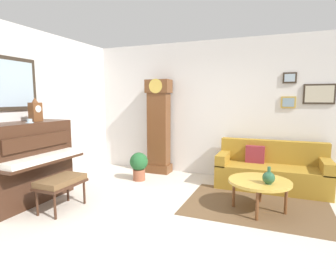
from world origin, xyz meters
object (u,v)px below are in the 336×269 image
object	(u,v)px
potted_plant	(139,164)
teacup	(30,121)
mantel_clock	(36,111)
grandfather_clock	(159,129)
piano	(25,162)
piano_bench	(61,183)
couch	(271,171)
green_jug	(269,178)
coffee_table	(260,182)

from	to	relation	value
potted_plant	teacup	bearing A→B (deg)	-119.66
mantel_clock	potted_plant	distance (m)	2.11
grandfather_clock	mantel_clock	size ratio (longest dim) A/B	5.34
piano	piano_bench	xyz separation A→B (m)	(0.73, -0.04, -0.23)
piano_bench	couch	distance (m)	3.58
green_jug	mantel_clock	bearing A→B (deg)	-170.06
grandfather_clock	teacup	distance (m)	2.63
grandfather_clock	mantel_clock	distance (m)	2.49
teacup	coffee_table	bearing A→B (deg)	16.94
piano_bench	mantel_clock	bearing A→B (deg)	158.30
coffee_table	green_jug	xyz separation A→B (m)	(0.12, -0.13, 0.12)
coffee_table	mantel_clock	size ratio (longest dim) A/B	2.32
coffee_table	teacup	bearing A→B (deg)	-163.06
teacup	potted_plant	world-z (taller)	teacup
couch	coffee_table	bearing A→B (deg)	-96.26
mantel_clock	green_jug	distance (m)	3.69
teacup	potted_plant	size ratio (longest dim) A/B	0.21
couch	mantel_clock	distance (m)	4.18
piano	piano_bench	world-z (taller)	piano
coffee_table	mantel_clock	bearing A→B (deg)	-167.66
mantel_clock	potted_plant	xyz separation A→B (m)	(1.09, 1.42, -1.10)
coffee_table	green_jug	world-z (taller)	green_jug
couch	potted_plant	xyz separation A→B (m)	(-2.45, -0.50, 0.01)
couch	mantel_clock	bearing A→B (deg)	-151.43
coffee_table	grandfather_clock	bearing A→B (deg)	147.81
mantel_clock	teacup	world-z (taller)	mantel_clock
grandfather_clock	green_jug	distance (m)	2.80
piano_bench	teacup	distance (m)	1.05
green_jug	grandfather_clock	bearing A→B (deg)	146.92
grandfather_clock	potted_plant	xyz separation A→B (m)	(-0.12, -0.70, -0.64)
green_jug	couch	bearing A→B (deg)	89.63
piano_bench	green_jug	bearing A→B (deg)	17.98
green_jug	potted_plant	size ratio (longest dim) A/B	0.43
grandfather_clock	green_jug	bearing A→B (deg)	-33.08
piano	coffee_table	size ratio (longest dim) A/B	1.64
mantel_clock	potted_plant	world-z (taller)	mantel_clock
teacup	green_jug	size ratio (longest dim) A/B	0.48
potted_plant	coffee_table	bearing A→B (deg)	-16.29
couch	teacup	bearing A→B (deg)	-147.36
piano	grandfather_clock	size ratio (longest dim) A/B	0.71
piano	couch	world-z (taller)	piano
coffee_table	potted_plant	bearing A→B (deg)	163.71
coffee_table	piano	bearing A→B (deg)	-163.73
piano_bench	coffee_table	bearing A→B (deg)	21.14
mantel_clock	teacup	distance (m)	0.32
grandfather_clock	potted_plant	size ratio (longest dim) A/B	3.62
coffee_table	mantel_clock	xyz separation A→B (m)	(-3.41, -0.75, 1.01)
green_jug	potted_plant	xyz separation A→B (m)	(-2.44, 0.80, -0.22)
potted_plant	grandfather_clock	bearing A→B (deg)	80.01
green_jug	piano_bench	bearing A→B (deg)	-162.02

